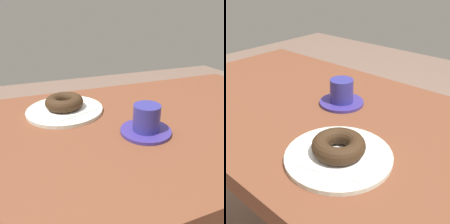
# 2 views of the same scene
# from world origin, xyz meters

# --- Properties ---
(table) EXTENTS (1.11, 0.66, 0.72)m
(table) POSITION_xyz_m (0.00, 0.00, 0.61)
(table) COLOR brown
(table) RESTS_ON ground_plane
(plate_chocolate_ring) EXTENTS (0.23, 0.23, 0.01)m
(plate_chocolate_ring) POSITION_xyz_m (0.23, -0.14, 0.72)
(plate_chocolate_ring) COLOR silver
(plate_chocolate_ring) RESTS_ON table
(napkin_chocolate_ring) EXTENTS (0.18, 0.18, 0.00)m
(napkin_chocolate_ring) POSITION_xyz_m (0.23, -0.14, 0.73)
(napkin_chocolate_ring) COLOR white
(napkin_chocolate_ring) RESTS_ON plate_chocolate_ring
(donut_chocolate_ring) EXTENTS (0.12, 0.12, 0.04)m
(donut_chocolate_ring) POSITION_xyz_m (0.23, -0.14, 0.75)
(donut_chocolate_ring) COLOR #362314
(donut_chocolate_ring) RESTS_ON napkin_chocolate_ring
(coffee_cup) EXTENTS (0.13, 0.13, 0.08)m
(coffee_cup) POSITION_xyz_m (0.06, 0.07, 0.75)
(coffee_cup) COLOR #3A2E84
(coffee_cup) RESTS_ON table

